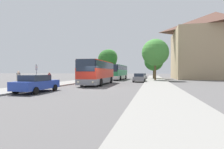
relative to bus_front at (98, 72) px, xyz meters
The scene contains 17 objects.
ground_plane 5.90m from the bus_front, 74.63° to the right, with size 300.00×300.00×0.00m, color #565454.
sidewalk_left 7.92m from the bus_front, 135.48° to the right, with size 4.00×120.00×0.15m, color gray.
sidewalk_right 10.22m from the bus_front, 32.55° to the right, with size 4.00×120.00×0.15m, color gray.
building_right_background 34.43m from the bus_front, 46.39° to the left, with size 19.87×15.36×16.96m.
bus_front is the anchor object (origin of this frame).
bus_middle 15.39m from the bus_front, 89.91° to the left, with size 2.84×12.06×3.33m.
parked_car_left_curb 10.91m from the bus_front, 103.26° to the right, with size 2.10×4.67×1.57m.
parked_car_right_near 9.16m from the bus_front, 53.19° to the left, with size 2.12×4.21×1.55m.
parked_car_right_far 24.58m from the bus_front, 77.65° to the left, with size 2.15×4.40×1.38m.
bus_stop_sign 8.80m from the bus_front, 123.43° to the right, with size 0.08×0.45×2.55m.
pedestrian_waiting_near 11.40m from the bus_front, 113.25° to the right, with size 0.36×0.36×1.71m.
pedestrian_waiting_far 10.70m from the bus_front, 122.72° to the right, with size 0.36×0.36×1.79m.
pedestrian_walking_back 6.88m from the bus_front, 136.88° to the right, with size 0.36×0.36×1.66m.
tree_left_near 24.11m from the bus_front, 100.94° to the left, with size 5.42×5.42×7.94m.
tree_left_far 31.15m from the bus_front, 100.76° to the left, with size 5.39×5.39×8.91m.
tree_right_near 22.86m from the bus_front, 68.99° to the left, with size 4.74×4.74×6.70m.
tree_right_mid 15.63m from the bus_front, 56.50° to the left, with size 5.50×5.50×8.42m.
Camera 1 is at (6.16, -18.96, 1.87)m, focal length 28.00 mm.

